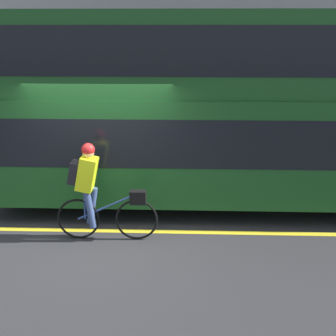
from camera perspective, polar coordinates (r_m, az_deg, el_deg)
ground_plane at (r=8.01m, az=-8.67°, el=-8.41°), size 80.00×80.00×0.00m
road_center_line at (r=8.26m, az=-8.32°, el=-7.55°), size 50.00×0.14×0.01m
sidewalk_curb at (r=12.52m, az=-4.62°, el=1.40°), size 60.00×1.70×0.10m
bus at (r=9.10m, az=11.78°, el=8.04°), size 10.30×2.59×3.66m
cyclist_on_bike at (r=7.65m, az=-8.84°, el=-2.52°), size 1.67×0.32×1.64m
trash_bin at (r=12.21m, az=2.34°, el=3.59°), size 0.55×0.55×0.95m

